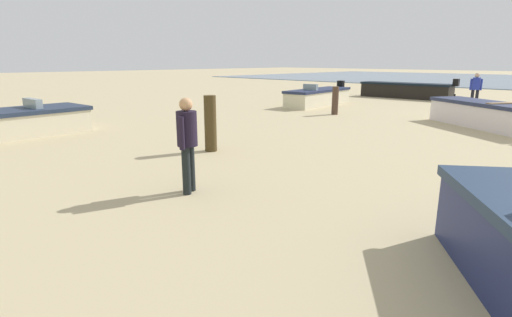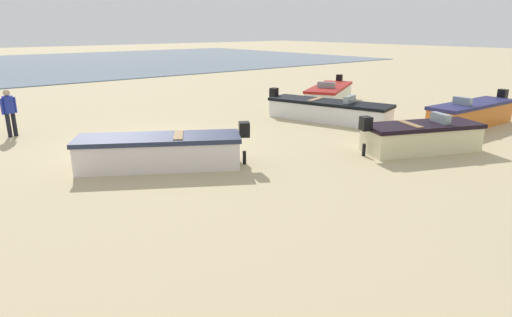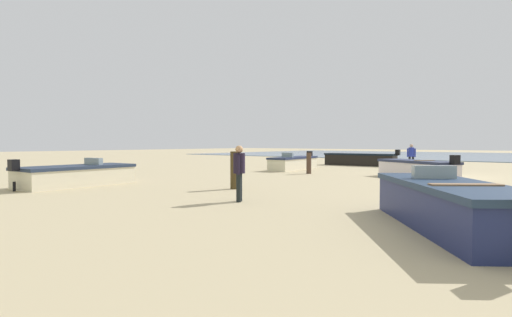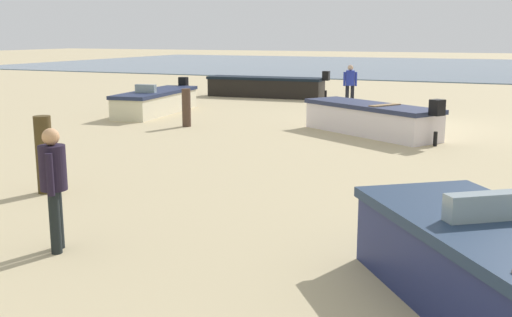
# 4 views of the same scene
# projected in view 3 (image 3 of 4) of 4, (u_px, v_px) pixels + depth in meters

# --- Properties ---
(ground_plane) EXTENTS (160.00, 160.00, 0.00)m
(ground_plane) POSITION_uv_depth(u_px,v_px,m) (444.00, 176.00, 20.36)
(ground_plane) COLOR tan
(boat_navy_2) EXTENTS (4.12, 4.82, 1.25)m
(boat_navy_2) POSITION_uv_depth(u_px,v_px,m) (451.00, 205.00, 7.80)
(boat_navy_2) COLOR navy
(boat_navy_2) RESTS_ON ground
(boat_cream_6) EXTENTS (1.80, 4.92, 1.13)m
(boat_cream_6) POSITION_uv_depth(u_px,v_px,m) (293.00, 163.00, 25.42)
(boat_cream_6) COLOR beige
(boat_cream_6) RESTS_ON ground
(boat_white_7) EXTENTS (4.34, 3.37, 1.18)m
(boat_white_7) POSITION_uv_depth(u_px,v_px,m) (417.00, 169.00, 19.08)
(boat_white_7) COLOR white
(boat_white_7) RESTS_ON ground
(boat_cream_8) EXTENTS (2.08, 4.73, 1.12)m
(boat_cream_8) POSITION_uv_depth(u_px,v_px,m) (76.00, 175.00, 15.88)
(boat_cream_8) COLOR beige
(boat_cream_8) RESTS_ON ground
(boat_black_9) EXTENTS (5.60, 1.46, 1.22)m
(boat_black_9) POSITION_uv_depth(u_px,v_px,m) (360.00, 159.00, 29.85)
(boat_black_9) COLOR black
(boat_black_9) RESTS_ON ground
(mooring_post_near_water) EXTENTS (0.27, 0.27, 1.16)m
(mooring_post_near_water) POSITION_uv_depth(u_px,v_px,m) (309.00, 163.00, 21.96)
(mooring_post_near_water) COLOR #4A362B
(mooring_post_near_water) RESTS_ON ground
(mooring_post_mid_beach) EXTENTS (0.30, 0.30, 1.38)m
(mooring_post_mid_beach) POSITION_uv_depth(u_px,v_px,m) (234.00, 170.00, 14.70)
(mooring_post_mid_beach) COLOR #45361D
(mooring_post_mid_beach) RESTS_ON ground
(beach_walker_foreground) EXTENTS (0.47, 0.50, 1.62)m
(beach_walker_foreground) POSITION_uv_depth(u_px,v_px,m) (239.00, 169.00, 11.51)
(beach_walker_foreground) COLOR black
(beach_walker_foreground) RESTS_ON ground
(beach_walker_distant) EXTENTS (0.53, 0.43, 1.62)m
(beach_walker_distant) POSITION_uv_depth(u_px,v_px,m) (411.00, 154.00, 25.50)
(beach_walker_distant) COLOR black
(beach_walker_distant) RESTS_ON ground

